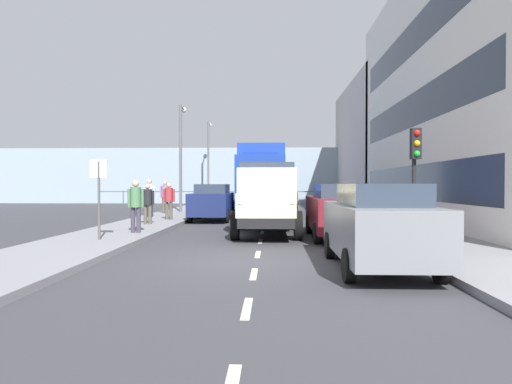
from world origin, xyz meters
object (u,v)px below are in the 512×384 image
object	(u,v)px
lorry_cargo_blue	(262,178)
traffic_light_near	(415,158)
pedestrian_couple_a	(136,202)
pedestrian_with_bag	(148,201)
truck_vintage_cream	(267,200)
car_grey_kerbside_near	(378,225)
car_maroon_kerbside_1	(339,210)
street_sign	(99,185)
pedestrian_couple_b	(165,194)
car_navy_oppositeside_0	(212,202)
pedestrian_strolling	(169,198)
lamp_post_promenade	(181,148)
lamp_post_far	(209,155)
pedestrian_by_lamp	(149,194)

from	to	relation	value
lorry_cargo_blue	traffic_light_near	size ratio (longest dim) A/B	2.56
pedestrian_couple_a	pedestrian_with_bag	xyz separation A→B (m)	(0.47, -3.05, -0.08)
lorry_cargo_blue	truck_vintage_cream	bearing A→B (deg)	92.27
car_grey_kerbside_near	car_maroon_kerbside_1	bearing A→B (deg)	-90.00
truck_vintage_cream	pedestrian_with_bag	size ratio (longest dim) A/B	3.58
street_sign	pedestrian_couple_b	bearing A→B (deg)	-85.46
car_navy_oppositeside_0	street_sign	size ratio (longest dim) A/B	1.79
pedestrian_strolling	lamp_post_promenade	distance (m)	6.45
lorry_cargo_blue	lamp_post_far	bearing A→B (deg)	-67.90
lorry_cargo_blue	traffic_light_near	distance (m)	12.64
lorry_cargo_blue	pedestrian_with_bag	xyz separation A→B (m)	(4.30, 7.69, -1.00)
lorry_cargo_blue	pedestrian_strolling	world-z (taller)	lorry_cargo_blue
pedestrian_strolling	pedestrian_by_lamp	bearing A→B (deg)	-49.32
car_grey_kerbside_near	pedestrian_with_bag	world-z (taller)	pedestrian_with_bag
pedestrian_by_lamp	traffic_light_near	bearing A→B (deg)	142.00
lorry_cargo_blue	pedestrian_by_lamp	size ratio (longest dim) A/B	4.50
pedestrian_strolling	pedestrian_with_bag	bearing A→B (deg)	83.05
pedestrian_by_lamp	pedestrian_with_bag	bearing A→B (deg)	104.56
lorry_cargo_blue	lamp_post_far	xyz separation A→B (m)	(4.61, -11.36, 2.04)
pedestrian_couple_a	traffic_light_near	bearing A→B (deg)	173.66
traffic_light_near	truck_vintage_cream	bearing A→B (deg)	-21.11
lorry_cargo_blue	car_grey_kerbside_near	size ratio (longest dim) A/B	1.96
pedestrian_couple_a	pedestrian_by_lamp	size ratio (longest dim) A/B	0.93
car_maroon_kerbside_1	lamp_post_far	distance (m)	23.56
lorry_cargo_blue	traffic_light_near	xyz separation A→B (m)	(-4.77, 11.70, 0.40)
lamp_post_promenade	lamp_post_far	size ratio (longest dim) A/B	0.91
lorry_cargo_blue	pedestrian_couple_a	world-z (taller)	lorry_cargo_blue
lamp_post_promenade	pedestrian_couple_a	bearing A→B (deg)	94.16
pedestrian_couple_b	traffic_light_near	bearing A→B (deg)	133.20
lorry_cargo_blue	car_grey_kerbside_near	world-z (taller)	lorry_cargo_blue
lamp_post_promenade	traffic_light_near	bearing A→B (deg)	127.69
lamp_post_far	street_sign	size ratio (longest dim) A/B	2.97
pedestrian_strolling	lamp_post_promenade	xyz separation A→B (m)	(0.63, -5.81, 2.71)
car_maroon_kerbside_1	pedestrian_with_bag	size ratio (longest dim) A/B	2.81
truck_vintage_cream	pedestrian_couple_b	bearing A→B (deg)	-57.89
pedestrian_couple_a	pedestrian_strolling	size ratio (longest dim) A/B	1.05
pedestrian_couple_b	traffic_light_near	xyz separation A→B (m)	(-9.99, 10.64, 1.29)
car_grey_kerbside_near	pedestrian_couple_b	bearing A→B (deg)	-61.99
pedestrian_couple_a	pedestrian_by_lamp	distance (m)	7.07
pedestrian_couple_a	street_sign	world-z (taller)	street_sign
traffic_light_near	pedestrian_by_lamp	bearing A→B (deg)	-38.00
pedestrian_couple_b	truck_vintage_cream	bearing A→B (deg)	122.11
pedestrian_with_bag	car_navy_oppositeside_0	bearing A→B (deg)	-119.76
pedestrian_couple_b	car_grey_kerbside_near	bearing A→B (deg)	118.01
pedestrian_by_lamp	lamp_post_far	bearing A→B (deg)	-92.59
pedestrian_by_lamp	lamp_post_far	size ratio (longest dim) A/B	0.27
truck_vintage_cream	pedestrian_strolling	bearing A→B (deg)	-46.71
car_grey_kerbside_near	lamp_post_promenade	xyz separation A→B (m)	(7.33, -16.41, 2.92)
pedestrian_with_bag	street_sign	bearing A→B (deg)	89.89
pedestrian_strolling	pedestrian_couple_b	bearing A→B (deg)	-74.18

